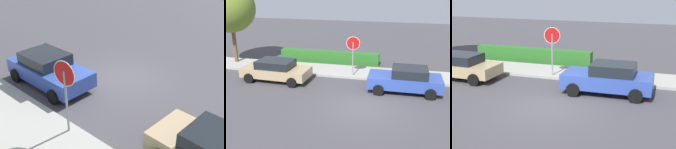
% 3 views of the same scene
% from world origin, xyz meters
% --- Properties ---
extents(ground_plane, '(60.00, 60.00, 0.00)m').
position_xyz_m(ground_plane, '(0.00, 0.00, 0.00)').
color(ground_plane, '#423F44').
extents(sidewalk_curb, '(32.00, 2.54, 0.14)m').
position_xyz_m(sidewalk_curb, '(0.00, 5.36, 0.07)').
color(sidewalk_curb, '#9E9B93').
rests_on(sidewalk_curb, ground_plane).
extents(stop_sign, '(0.88, 0.14, 2.82)m').
position_xyz_m(stop_sign, '(-1.38, 4.44, 1.97)').
color(stop_sign, gray).
rests_on(stop_sign, ground_plane).
extents(parked_car_blue, '(4.26, 2.09, 1.50)m').
position_xyz_m(parked_car_blue, '(2.10, 2.69, 0.76)').
color(parked_car_blue, '#2D479E').
rests_on(parked_car_blue, ground_plane).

